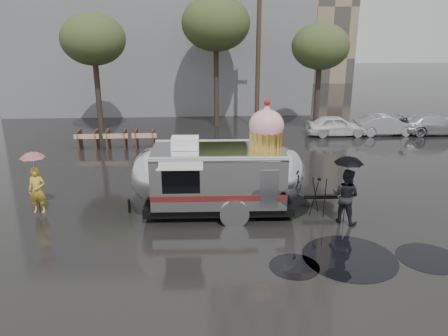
{
  "coord_description": "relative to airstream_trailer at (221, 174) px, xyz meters",
  "views": [
    {
      "loc": [
        -1.15,
        -12.93,
        6.42
      ],
      "look_at": [
        -0.31,
        1.37,
        1.63
      ],
      "focal_mm": 35.0,
      "sensor_mm": 36.0,
      "label": 1
    }
  ],
  "objects": [
    {
      "name": "tree_mid",
      "position": [
        0.41,
        13.64,
        4.91
      ],
      "size": [
        4.2,
        4.2,
        8.03
      ],
      "color": "#382D26",
      "rests_on": "ground"
    },
    {
      "name": "umbrella_black",
      "position": [
        4.09,
        -1.11,
        0.51
      ],
      "size": [
        1.16,
        1.16,
        2.34
      ],
      "color": "black",
      "rests_on": "ground"
    },
    {
      "name": "umbrella_pink",
      "position": [
        -6.44,
        0.31,
        0.47
      ],
      "size": [
        1.03,
        1.03,
        2.25
      ],
      "color": "pink",
      "rests_on": "ground"
    },
    {
      "name": "person_left",
      "position": [
        -6.44,
        0.31,
        -0.6
      ],
      "size": [
        0.62,
        0.44,
        1.66
      ],
      "primitive_type": "imported",
      "rotation": [
        0.0,
        0.0,
        -0.06
      ],
      "color": "gold",
      "rests_on": "ground"
    },
    {
      "name": "utility_pole",
      "position": [
        2.91,
        12.64,
        3.19
      ],
      "size": [
        1.6,
        0.28,
        9.0
      ],
      "color": "#473323",
      "rests_on": "ground"
    },
    {
      "name": "ground",
      "position": [
        0.41,
        -1.36,
        -1.43
      ],
      "size": [
        120.0,
        120.0,
        0.0
      ],
      "primitive_type": "plane",
      "color": "black",
      "rests_on": "ground"
    },
    {
      "name": "barricade_row",
      "position": [
        -5.14,
        8.61,
        -0.91
      ],
      "size": [
        4.3,
        0.8,
        1.0
      ],
      "color": "#473323",
      "rests_on": "ground"
    },
    {
      "name": "airstream_trailer",
      "position": [
        0.0,
        0.0,
        0.0
      ],
      "size": [
        7.57,
        2.91,
        4.07
      ],
      "rotation": [
        0.0,
        0.0,
        -0.03
      ],
      "color": "silver",
      "rests_on": "ground"
    },
    {
      "name": "tree_right",
      "position": [
        6.41,
        11.64,
        3.63
      ],
      "size": [
        3.36,
        3.36,
        6.42
      ],
      "color": "#382D26",
      "rests_on": "ground"
    },
    {
      "name": "grey_building",
      "position": [
        -3.59,
        22.64,
        5.07
      ],
      "size": [
        22.0,
        12.0,
        13.0
      ],
      "primitive_type": "cube",
      "color": "slate",
      "rests_on": "ground"
    },
    {
      "name": "tree_left",
      "position": [
        -6.59,
        11.64,
        4.06
      ],
      "size": [
        3.64,
        3.64,
        6.95
      ],
      "color": "#382D26",
      "rests_on": "ground"
    },
    {
      "name": "parked_cars",
      "position": [
        12.19,
        10.64,
        -0.71
      ],
      "size": [
        13.2,
        1.9,
        1.5
      ],
      "color": "silver",
      "rests_on": "ground"
    },
    {
      "name": "tripod",
      "position": [
        3.35,
        -0.45,
        -0.64
      ],
      "size": [
        0.56,
        0.53,
        1.38
      ],
      "rotation": [
        0.0,
        0.0,
        -0.37
      ],
      "color": "black",
      "rests_on": "ground"
    },
    {
      "name": "person_right",
      "position": [
        4.09,
        -1.11,
        -0.49
      ],
      "size": [
        1.02,
        0.96,
        1.88
      ],
      "primitive_type": "imported",
      "rotation": [
        0.0,
        0.0,
        2.46
      ],
      "color": "black",
      "rests_on": "ground"
    },
    {
      "name": "puddles",
      "position": [
        1.66,
        -0.18,
        -1.42
      ],
      "size": [
        9.92,
        9.49,
        0.01
      ],
      "color": "black",
      "rests_on": "ground"
    }
  ]
}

